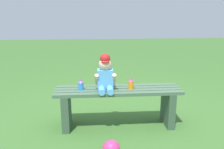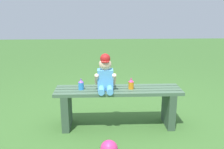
% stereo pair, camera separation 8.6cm
% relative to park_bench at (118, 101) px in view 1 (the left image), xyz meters
% --- Properties ---
extents(ground_plane, '(16.00, 16.00, 0.00)m').
position_rel_park_bench_xyz_m(ground_plane, '(0.00, 0.00, -0.30)').
color(ground_plane, '#3D6B2D').
extents(park_bench, '(1.41, 0.34, 0.45)m').
position_rel_park_bench_xyz_m(park_bench, '(0.00, 0.00, 0.00)').
color(park_bench, '#47664C').
rests_on(park_bench, ground_plane).
extents(child_figure, '(0.23, 0.27, 0.40)m').
position_rel_park_bench_xyz_m(child_figure, '(-0.14, -0.04, 0.33)').
color(child_figure, '#59A5E5').
rests_on(child_figure, park_bench).
extents(sippy_cup_left, '(0.06, 0.06, 0.12)m').
position_rel_park_bench_xyz_m(sippy_cup_left, '(-0.41, -0.01, 0.21)').
color(sippy_cup_left, '#338CE5').
rests_on(sippy_cup_left, park_bench).
extents(sippy_cup_right, '(0.06, 0.06, 0.12)m').
position_rel_park_bench_xyz_m(sippy_cup_right, '(0.14, -0.01, 0.21)').
color(sippy_cup_right, orange).
rests_on(sippy_cup_right, park_bench).
extents(toy_ball, '(0.16, 0.16, 0.16)m').
position_rel_park_bench_xyz_m(toy_ball, '(-0.12, -0.63, -0.21)').
color(toy_ball, '#E5337F').
rests_on(toy_ball, ground_plane).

